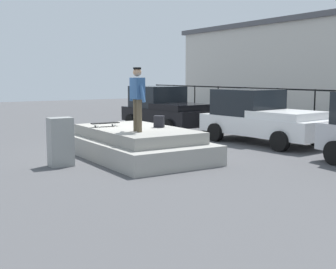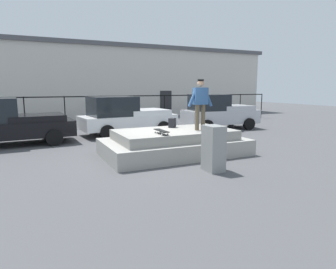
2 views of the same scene
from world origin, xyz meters
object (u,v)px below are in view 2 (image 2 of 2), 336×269
at_px(backpack, 172,123).
at_px(car_black_pickup_near, 6,122).
at_px(skateboard, 161,131).
at_px(utility_box, 214,148).
at_px(car_silver_pickup_far, 218,112).
at_px(car_white_pickup_mid, 125,116).
at_px(skateboarder, 200,101).

height_order(backpack, car_black_pickup_near, car_black_pickup_near).
bearing_deg(skateboard, backpack, 51.56).
relative_size(car_black_pickup_near, utility_box, 3.75).
height_order(backpack, car_silver_pickup_far, car_silver_pickup_far).
bearing_deg(car_white_pickup_mid, skateboard, -95.66).
height_order(car_black_pickup_near, car_white_pickup_mid, car_black_pickup_near).
distance_m(skateboarder, car_silver_pickup_far, 6.60).
xyz_separation_m(car_white_pickup_mid, car_silver_pickup_far, (5.19, -0.36, 0.03)).
relative_size(skateboard, car_white_pickup_mid, 0.18).
bearing_deg(car_white_pickup_mid, skateboarder, -79.66).
distance_m(car_white_pickup_mid, car_silver_pickup_far, 5.20).
height_order(skateboarder, utility_box, skateboarder).
relative_size(skateboarder, skateboard, 2.01).
height_order(skateboarder, car_black_pickup_near, skateboarder).
distance_m(backpack, utility_box, 2.90).
height_order(car_black_pickup_near, car_silver_pickup_far, car_silver_pickup_far).
bearing_deg(car_black_pickup_near, skateboard, -47.27).
distance_m(backpack, car_black_pickup_near, 6.55).
distance_m(skateboard, car_black_pickup_near, 6.60).
xyz_separation_m(car_black_pickup_near, car_white_pickup_mid, (5.04, 0.75, -0.01)).
bearing_deg(car_silver_pickup_far, car_black_pickup_near, -177.84).
distance_m(car_white_pickup_mid, utility_box, 7.24).
xyz_separation_m(skateboarder, skateboard, (-1.53, -0.24, -0.88)).
bearing_deg(utility_box, car_white_pickup_mid, 93.72).
bearing_deg(utility_box, car_black_pickup_near, 130.86).
bearing_deg(skateboard, car_white_pickup_mid, 84.34).
bearing_deg(skateboarder, car_silver_pickup_far, 49.90).
relative_size(skateboard, utility_box, 0.67).
bearing_deg(car_black_pickup_near, skateboarder, -37.50).
xyz_separation_m(skateboard, car_silver_pickup_far, (5.74, 5.24, -0.01)).
bearing_deg(skateboarder, skateboard, -171.25).
relative_size(backpack, car_black_pickup_near, 0.07).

